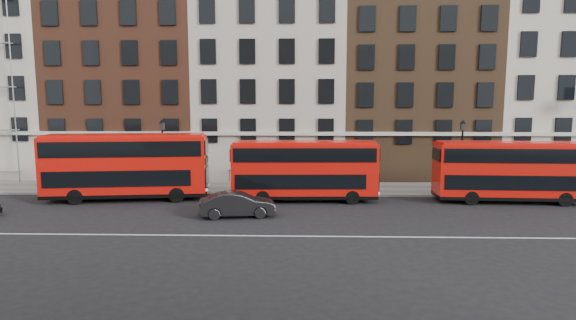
{
  "coord_description": "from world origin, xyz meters",
  "views": [
    {
      "loc": [
        2.72,
        -24.02,
        6.67
      ],
      "look_at": [
        1.91,
        5.0,
        3.0
      ],
      "focal_mm": 28.0,
      "sensor_mm": 36.0,
      "label": 1
    }
  ],
  "objects_px": {
    "bus_b": "(126,165)",
    "car_front": "(238,204)",
    "bus_c": "(304,169)",
    "bus_d": "(509,170)"
  },
  "relations": [
    {
      "from": "bus_b",
      "to": "car_front",
      "type": "bearing_deg",
      "value": -34.98
    },
    {
      "from": "bus_d",
      "to": "bus_b",
      "type": "bearing_deg",
      "value": -177.77
    },
    {
      "from": "bus_b",
      "to": "bus_c",
      "type": "relative_size",
      "value": 1.12
    },
    {
      "from": "bus_c",
      "to": "bus_d",
      "type": "xyz_separation_m",
      "value": [
        13.86,
        0.0,
        -0.01
      ]
    },
    {
      "from": "bus_b",
      "to": "bus_d",
      "type": "xyz_separation_m",
      "value": [
        26.1,
        0.01,
        -0.25
      ]
    },
    {
      "from": "bus_d",
      "to": "car_front",
      "type": "distance_m",
      "value": 18.39
    },
    {
      "from": "bus_b",
      "to": "bus_c",
      "type": "bearing_deg",
      "value": -7.12
    },
    {
      "from": "bus_b",
      "to": "car_front",
      "type": "relative_size",
      "value": 2.49
    },
    {
      "from": "bus_c",
      "to": "bus_b",
      "type": "bearing_deg",
      "value": 178.09
    },
    {
      "from": "bus_c",
      "to": "bus_d",
      "type": "distance_m",
      "value": 13.86
    }
  ]
}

